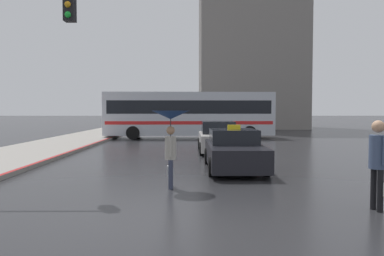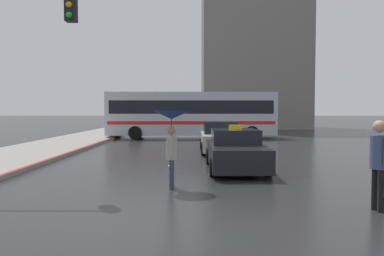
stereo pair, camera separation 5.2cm
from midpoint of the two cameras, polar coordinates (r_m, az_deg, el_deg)
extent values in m
plane|color=#262628|center=(6.91, -4.85, -14.55)|extent=(300.00, 300.00, 0.00)
cube|color=black|center=(13.13, 6.49, -4.00)|extent=(1.80, 4.53, 0.73)
cube|color=black|center=(13.29, 6.39, -1.26)|extent=(1.58, 2.04, 0.50)
cylinder|color=black|center=(11.92, 11.39, -5.82)|extent=(0.20, 0.60, 0.60)
cylinder|color=black|center=(11.69, 3.11, -5.94)|extent=(0.20, 0.60, 0.60)
cylinder|color=black|center=(14.65, 9.17, -4.23)|extent=(0.20, 0.60, 0.60)
cylinder|color=black|center=(14.47, 2.46, -4.28)|extent=(0.20, 0.60, 0.60)
cube|color=yellow|center=(13.05, 6.51, 0.12)|extent=(0.44, 0.16, 0.16)
cube|color=#B7B2AD|center=(18.58, 4.12, -2.00)|extent=(1.80, 4.44, 0.75)
cube|color=black|center=(18.76, 4.07, 0.10)|extent=(1.58, 2.00, 0.59)
cylinder|color=black|center=(17.32, 7.28, -3.16)|extent=(0.20, 0.60, 0.60)
cylinder|color=black|center=(17.18, 1.61, -3.18)|extent=(0.20, 0.60, 0.60)
cylinder|color=black|center=(20.05, 6.26, -2.37)|extent=(0.20, 0.60, 0.60)
cylinder|color=black|center=(19.93, 1.36, -2.38)|extent=(0.20, 0.60, 0.60)
cube|color=#B2B7C1|center=(27.83, -0.30, 2.20)|extent=(12.41, 2.80, 3.13)
cube|color=black|center=(27.83, -0.30, 3.19)|extent=(11.80, 2.80, 0.95)
cube|color=red|center=(27.84, -0.30, 0.88)|extent=(12.04, 2.81, 0.24)
cylinder|color=black|center=(29.49, 8.08, -0.43)|extent=(0.97, 0.30, 0.96)
cylinder|color=black|center=(27.13, 8.93, -0.70)|extent=(0.97, 0.30, 0.96)
cylinder|color=black|center=(29.26, -8.24, -0.45)|extent=(0.97, 0.30, 0.96)
cylinder|color=black|center=(26.88, -8.83, -0.73)|extent=(0.97, 0.30, 0.96)
cylinder|color=#2D3347|center=(9.82, -3.21, -7.10)|extent=(0.12, 0.12, 0.76)
cylinder|color=#2D3347|center=(10.04, -3.19, -6.89)|extent=(0.12, 0.12, 0.76)
cylinder|color=gray|center=(9.84, -3.21, -3.06)|extent=(0.31, 0.31, 0.61)
sphere|color=#997051|center=(9.80, -3.22, -0.36)|extent=(0.22, 0.22, 0.22)
cylinder|color=gray|center=(9.65, -3.23, -2.90)|extent=(0.07, 0.07, 0.51)
cylinder|color=gray|center=(10.02, -3.19, -2.69)|extent=(0.07, 0.07, 0.51)
cone|color=navy|center=(9.79, -3.22, 2.00)|extent=(0.99, 0.99, 0.22)
cylinder|color=black|center=(9.80, -3.22, 0.06)|extent=(0.02, 0.02, 0.66)
cube|color=white|center=(10.19, -3.46, -6.53)|extent=(0.11, 0.18, 0.28)
cylinder|color=black|center=(8.68, 25.98, -8.32)|extent=(0.13, 0.13, 0.86)
cylinder|color=black|center=(8.50, 26.81, -8.56)|extent=(0.13, 0.13, 0.86)
cylinder|color=#3D4C6B|center=(8.48, 26.50, -3.30)|extent=(0.38, 0.38, 0.68)
sphere|color=tan|center=(8.45, 26.57, 0.20)|extent=(0.25, 0.25, 0.25)
cylinder|color=#3D4C6B|center=(8.65, 25.73, -2.83)|extent=(0.08, 0.08, 0.58)
cylinder|color=#3D4C6B|center=(8.31, 27.31, -3.08)|extent=(0.08, 0.08, 0.58)
cube|color=black|center=(10.73, -18.07, 17.24)|extent=(0.28, 0.28, 0.80)
sphere|color=orange|center=(10.59, -18.34, 17.44)|extent=(0.16, 0.16, 0.16)
sphere|color=green|center=(10.52, -18.32, 16.07)|extent=(0.16, 0.16, 0.16)
cube|color=gray|center=(47.23, 8.98, 16.74)|extent=(11.90, 10.24, 27.15)
camera|label=1|loc=(0.03, -89.89, 0.00)|focal=35.00mm
camera|label=2|loc=(0.03, 90.11, 0.00)|focal=35.00mm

